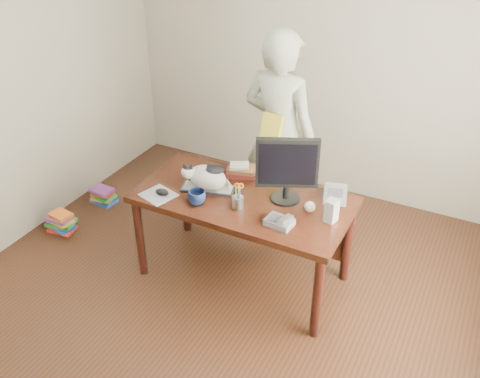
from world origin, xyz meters
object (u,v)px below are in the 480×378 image
baseball (310,207)px  book_pile_a (61,222)px  book_stack (241,170)px  phone (280,222)px  calculator (335,194)px  speaker (331,211)px  book_pile_b (103,196)px  monitor (287,167)px  coffee_mug (197,197)px  cat (206,176)px  person (279,136)px  desk (248,209)px  keyboard (208,188)px  mouse (162,192)px  pen_cup (238,201)px

baseball → book_pile_a: baseball is taller
book_stack → book_pile_a: size_ratio=1.04×
phone → calculator: phone is taller
speaker → book_pile_b: size_ratio=0.66×
monitor → coffee_mug: (-0.56, -0.33, -0.23)m
cat → coffee_mug: cat is taller
speaker → book_pile_b: speaker is taller
phone → person: (-0.44, 0.97, 0.13)m
monitor → baseball: 0.33m
monitor → book_stack: 0.56m
desk → phone: bearing=-36.0°
coffee_mug → baseball: bearing=19.9°
desk → phone: (0.38, -0.28, 0.18)m
cat → baseball: bearing=-9.6°
cat → coffee_mug: bearing=-95.3°
phone → person: person is taller
monitor → book_pile_a: monitor is taller
keyboard → calculator: 0.95m
calculator → desk: bearing=-175.5°
monitor → book_pile_b: (-2.02, 0.25, -0.96)m
person → speaker: bearing=140.5°
keyboard → speaker: speaker is taller
mouse → book_pile_b: mouse is taller
pen_cup → book_pile_a: (-1.78, -0.06, -0.72)m
phone → person: 1.07m
book_pile_a → book_pile_b: 0.55m
coffee_mug → book_pile_b: coffee_mug is taller
cat → mouse: 0.35m
pen_cup → book_stack: (-0.20, 0.44, -0.02)m
mouse → speaker: size_ratio=0.72×
mouse → book_pile_a: bearing=-165.5°
baseball → mouse: bearing=-164.5°
cat → calculator: cat is taller
phone → baseball: 0.28m
baseball → calculator: baseball is taller
book_stack → calculator: 0.78m
desk → person: person is taller
desk → mouse: 0.67m
monitor → speaker: 0.44m
monitor → book_stack: monitor is taller
coffee_mug → phone: size_ratio=0.66×
keyboard → book_pile_b: (-1.43, 0.38, -0.69)m
cat → baseball: 0.81m
phone → speaker: speaker is taller
speaker → book_stack: bearing=173.8°
desk → calculator: calculator is taller
phone → person: bearing=120.2°
mouse → book_pile_b: (-1.16, 0.59, -0.70)m
book_stack → calculator: bearing=-19.2°
pen_cup → mouse: size_ratio=1.72×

